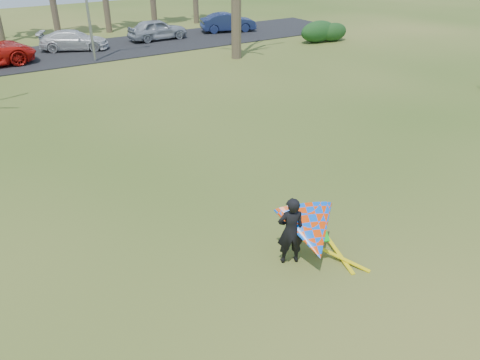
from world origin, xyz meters
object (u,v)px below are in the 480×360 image
car_3 (74,40)px  car_5 (228,22)px  kite_flyer (309,232)px  car_4 (157,29)px

car_3 → car_5: bearing=-65.6°
car_3 → kite_flyer: kite_flyer is taller
car_3 → car_5: (12.31, -0.01, 0.07)m
car_4 → car_5: bearing=-92.2°
kite_flyer → car_4: bearing=73.7°
car_3 → car_4: (6.21, 0.11, 0.09)m
car_3 → car_4: car_4 is taller
car_3 → car_5: 12.31m
car_4 → kite_flyer: size_ratio=1.83×
car_4 → car_5: (6.11, -0.11, -0.02)m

